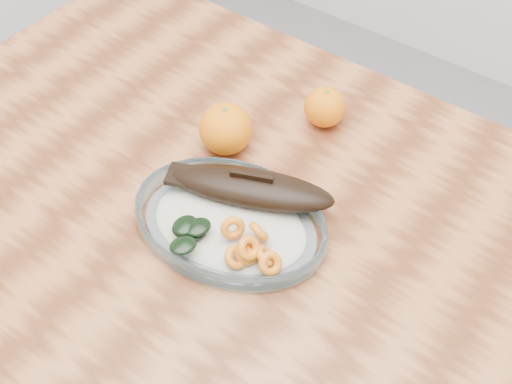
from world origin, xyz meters
TOP-DOWN VIEW (x-y plane):
  - dining_table at (0.00, 0.00)m, footprint 1.20×0.80m
  - plated_meal at (-0.01, -0.01)m, footprint 0.57×0.57m
  - orange_left at (-0.11, 0.10)m, footprint 0.08×0.08m
  - orange_right at (-0.02, 0.24)m, footprint 0.06×0.06m

SIDE VIEW (x-z plane):
  - dining_table at x=0.00m, z-range 0.28..1.03m
  - plated_meal at x=-0.01m, z-range 0.73..0.81m
  - orange_right at x=-0.02m, z-range 0.75..0.81m
  - orange_left at x=-0.11m, z-range 0.75..0.83m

